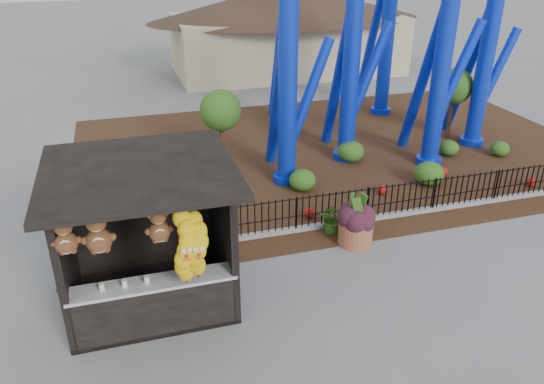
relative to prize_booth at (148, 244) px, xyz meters
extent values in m
plane|color=slate|center=(2.99, -0.91, -1.52)|extent=(120.00, 120.00, 0.00)
cube|color=#331E11|center=(6.99, 7.09, -1.51)|extent=(18.00, 12.00, 0.02)
cube|color=gray|center=(6.99, 2.09, -1.46)|extent=(18.00, 0.18, 0.12)
cube|color=black|center=(-0.01, 0.29, -1.47)|extent=(3.20, 2.60, 0.10)
cube|color=black|center=(-0.01, 1.53, -0.02)|extent=(3.20, 0.12, 3.00)
cube|color=black|center=(-1.55, 0.29, -0.02)|extent=(0.12, 2.60, 3.00)
cube|color=black|center=(1.53, 0.29, -0.02)|extent=(0.12, 2.60, 3.00)
cube|color=black|center=(-0.01, 0.04, 1.54)|extent=(3.50, 3.40, 0.12)
cube|color=black|center=(-1.54, -0.94, -0.02)|extent=(0.14, 0.14, 3.00)
cube|color=black|center=(1.52, -0.94, -0.02)|extent=(0.14, 0.14, 3.00)
cube|color=black|center=(-0.01, -0.76, -0.97)|extent=(3.00, 0.50, 1.10)
cube|color=#BBBBC0|center=(-0.01, -0.76, -0.40)|extent=(3.10, 0.55, 0.06)
cylinder|color=black|center=(-0.01, -1.16, 1.33)|extent=(2.90, 0.04, 0.04)
cylinder|color=#0C2BD5|center=(4.49, 5.09, 1.98)|extent=(0.56, 0.56, 7.00)
cylinder|color=#0C2BD5|center=(4.49, 5.09, -1.40)|extent=(0.84, 0.84, 0.24)
cylinder|color=#0C2BD5|center=(6.99, 6.29, 2.13)|extent=(0.56, 0.56, 7.30)
cylinder|color=#0C2BD5|center=(6.99, 6.29, -1.40)|extent=(0.84, 0.84, 0.24)
cylinder|color=#0C2BD5|center=(9.49, 5.09, 2.23)|extent=(0.56, 0.56, 7.50)
cylinder|color=#0C2BD5|center=(9.49, 5.09, -1.40)|extent=(0.84, 0.84, 0.24)
cylinder|color=#0C2BD5|center=(11.99, 6.29, 1.78)|extent=(0.56, 0.56, 6.60)
cylinder|color=#0C2BD5|center=(11.99, 6.29, -1.40)|extent=(0.84, 0.84, 0.24)
cylinder|color=#0C2BD5|center=(5.99, 9.59, 3.23)|extent=(0.56, 0.56, 9.50)
cylinder|color=#0C2BD5|center=(5.99, 9.59, -1.40)|extent=(0.84, 0.84, 0.24)
cylinder|color=#0C2BD5|center=(10.49, 10.59, -1.40)|extent=(0.84, 0.84, 0.24)
cylinder|color=#0C2BD5|center=(4.49, 5.99, 1.10)|extent=(0.36, 2.21, 5.85)
cylinder|color=#0C2BD5|center=(5.19, 5.39, 0.93)|extent=(1.62, 0.32, 3.73)
cylinder|color=#0C2BD5|center=(6.99, 7.19, 1.22)|extent=(0.36, 2.29, 6.10)
cylinder|color=#0C2BD5|center=(7.69, 6.59, 1.03)|extent=(1.67, 0.32, 3.88)
cylinder|color=#0C2BD5|center=(9.49, 5.99, 1.29)|extent=(0.36, 2.34, 6.26)
cylinder|color=#0C2BD5|center=(10.19, 5.39, 1.10)|extent=(1.71, 0.32, 3.99)
cylinder|color=#0C2BD5|center=(11.99, 7.19, 0.95)|extent=(0.36, 2.10, 5.53)
cylinder|color=#0C2BD5|center=(12.69, 6.59, 0.79)|extent=(1.54, 0.32, 3.52)
cylinder|color=#975437|center=(5.01, 1.13, -1.21)|extent=(1.06, 1.06, 0.62)
ellipsoid|color=#331420|center=(5.01, 1.13, -0.58)|extent=(0.70, 0.70, 0.64)
imported|color=#244E17|center=(4.70, 1.79, -1.11)|extent=(0.90, 0.84, 0.83)
ellipsoid|color=#2B5418|center=(4.76, 4.37, -1.19)|extent=(0.80, 0.80, 0.64)
ellipsoid|color=#2B5418|center=(8.60, 3.64, -1.15)|extent=(0.90, 0.90, 0.72)
ellipsoid|color=#2B5418|center=(10.54, 5.54, -1.24)|extent=(0.67, 0.67, 0.54)
ellipsoid|color=#2B5418|center=(7.06, 6.01, -1.15)|extent=(0.89, 0.89, 0.71)
ellipsoid|color=#2B5418|center=(12.21, 5.01, -1.25)|extent=(0.64, 0.64, 0.51)
sphere|color=red|center=(4.36, 2.67, -1.37)|extent=(0.28, 0.28, 0.28)
sphere|color=red|center=(6.92, 3.41, -1.37)|extent=(0.28, 0.28, 0.28)
sphere|color=red|center=(9.40, 4.07, -1.37)|extent=(0.28, 0.28, 0.28)
sphere|color=red|center=(11.52, 2.61, -1.37)|extent=(0.28, 0.28, 0.28)
cube|color=#BFAD8C|center=(8.99, 19.09, -0.02)|extent=(12.00, 6.00, 3.00)
camera|label=1|loc=(-0.17, -9.14, 5.44)|focal=35.00mm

